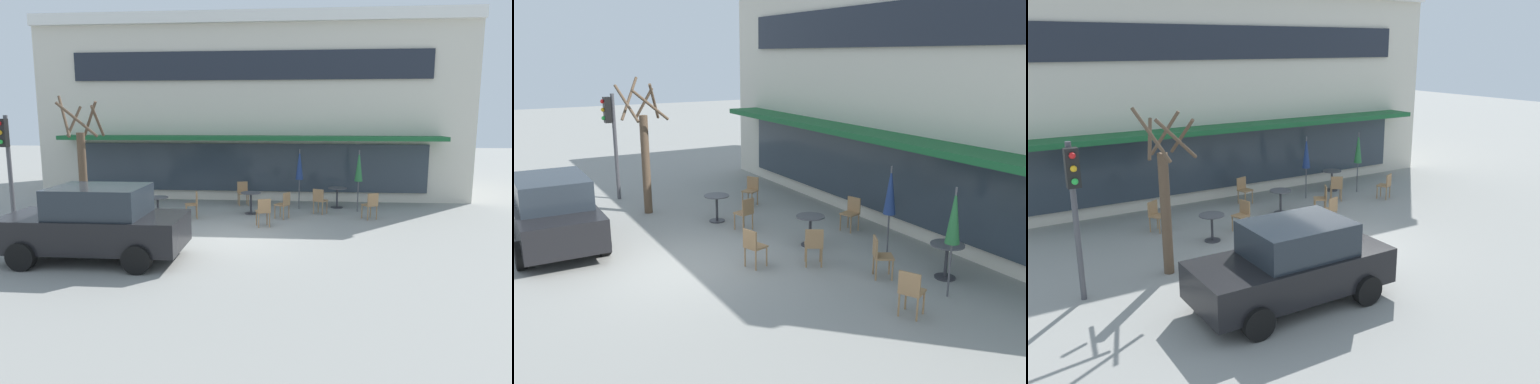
{
  "view_description": "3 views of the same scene",
  "coord_description": "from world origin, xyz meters",
  "views": [
    {
      "loc": [
        1.85,
        -12.17,
        3.34
      ],
      "look_at": [
        0.52,
        3.2,
        0.8
      ],
      "focal_mm": 32.0,
      "sensor_mm": 36.0,
      "label": 1
    },
    {
      "loc": [
        10.87,
        -3.73,
        4.6
      ],
      "look_at": [
        -0.57,
        2.74,
        1.24
      ],
      "focal_mm": 38.0,
      "sensor_mm": 36.0,
      "label": 2
    },
    {
      "loc": [
        -8.48,
        -10.8,
        5.24
      ],
      "look_at": [
        0.06,
        2.73,
        0.89
      ],
      "focal_mm": 38.0,
      "sensor_mm": 36.0,
      "label": 3
    }
  ],
  "objects": [
    {
      "name": "cafe_table_near_wall",
      "position": [
        0.33,
        3.37,
        0.52
      ],
      "size": [
        0.7,
        0.7,
        0.76
      ],
      "color": "#333338",
      "rests_on": "ground"
    },
    {
      "name": "ground_plane",
      "position": [
        0.0,
        0.0,
        0.0
      ],
      "size": [
        80.0,
        80.0,
        0.0
      ],
      "primitive_type": "plane",
      "color": "gray"
    },
    {
      "name": "traffic_light_pole",
      "position": [
        -6.46,
        0.3,
        2.3
      ],
      "size": [
        0.26,
        0.44,
        3.4
      ],
      "color": "#47474C",
      "rests_on": "ground"
    },
    {
      "name": "cafe_chair_4",
      "position": [
        -1.51,
        2.52,
        0.53
      ],
      "size": [
        0.5,
        0.5,
        0.89
      ],
      "color": "#9E754C",
      "rests_on": "ground"
    },
    {
      "name": "patio_umbrella_green_folded",
      "position": [
        4.09,
        4.09,
        1.63
      ],
      "size": [
        0.28,
        0.28,
        2.2
      ],
      "color": "#4C4C51",
      "rests_on": "ground"
    },
    {
      "name": "cafe_chair_2",
      "position": [
        -3.65,
        3.81,
        0.53
      ],
      "size": [
        0.55,
        0.55,
        0.89
      ],
      "color": "#9E754C",
      "rests_on": "ground"
    },
    {
      "name": "cafe_table_by_tree",
      "position": [
        -2.63,
        2.18,
        0.52
      ],
      "size": [
        0.7,
        0.7,
        0.76
      ],
      "color": "#333338",
      "rests_on": "ground"
    },
    {
      "name": "patio_umbrella_cream_folded",
      "position": [
        2.01,
        4.37,
        1.63
      ],
      "size": [
        0.28,
        0.28,
        2.2
      ],
      "color": "#4C4C51",
      "rests_on": "ground"
    },
    {
      "name": "cafe_chair_0",
      "position": [
        2.71,
        3.54,
        0.53
      ],
      "size": [
        0.55,
        0.55,
        0.89
      ],
      "color": "#9E754C",
      "rests_on": "ground"
    },
    {
      "name": "building_facade",
      "position": [
        0.0,
        9.96,
        3.7
      ],
      "size": [
        17.49,
        9.1,
        7.39
      ],
      "color": "beige",
      "rests_on": "ground"
    },
    {
      "name": "cafe_chair_6",
      "position": [
        1.5,
        2.69,
        0.53
      ],
      "size": [
        0.55,
        0.55,
        0.89
      ],
      "color": "#9E754C",
      "rests_on": "ground"
    },
    {
      "name": "cafe_chair_3",
      "position": [
        4.36,
        2.84,
        0.53
      ],
      "size": [
        0.54,
        0.54,
        0.89
      ],
      "color": "#9E754C",
      "rests_on": "ground"
    },
    {
      "name": "parked_sedan",
      "position": [
        -2.78,
        -2.11,
        0.88
      ],
      "size": [
        4.2,
        2.03,
        1.76
      ],
      "color": "black",
      "rests_on": "ground"
    },
    {
      "name": "cafe_table_streetside",
      "position": [
        3.42,
        4.74,
        0.52
      ],
      "size": [
        0.7,
        0.7,
        0.76
      ],
      "color": "#333338",
      "rests_on": "ground"
    },
    {
      "name": "cafe_chair_5",
      "position": [
        0.9,
        1.49,
        0.53
      ],
      "size": [
        0.5,
        0.5,
        0.89
      ],
      "color": "#9E754C",
      "rests_on": "ground"
    },
    {
      "name": "street_tree",
      "position": [
        -4.41,
        0.73,
        1.81
      ],
      "size": [
        1.35,
        1.32,
        3.96
      ],
      "color": "brown",
      "rests_on": "ground"
    },
    {
      "name": "cafe_chair_1",
      "position": [
        -0.14,
        5.0,
        0.53
      ],
      "size": [
        0.49,
        0.49,
        0.89
      ],
      "color": "#9E754C",
      "rests_on": "ground"
    }
  ]
}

